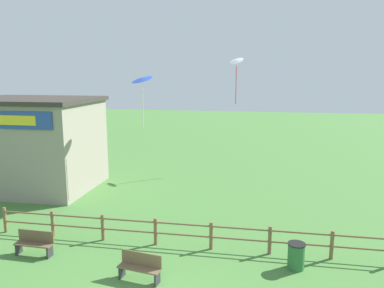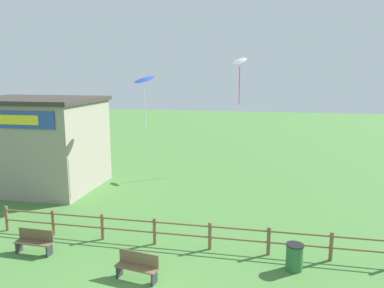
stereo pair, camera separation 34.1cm
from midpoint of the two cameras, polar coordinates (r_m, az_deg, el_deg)
name	(u,v)px [view 1 (the left image)]	position (r m, az deg, el deg)	size (l,w,h in m)	color
wooden_fence	(183,232)	(15.11, -2.06, -13.22)	(15.80, 0.14, 1.11)	brown
seaside_building	(33,143)	(24.08, -23.45, 0.10)	(7.30, 5.70, 5.37)	gray
park_bench_near_fence	(140,266)	(13.13, -8.70, -17.94)	(1.52, 0.65, 0.93)	brown
park_bench_by_building	(35,242)	(15.80, -23.44, -13.61)	(1.48, 0.44, 0.93)	brown
trash_bin	(296,256)	(14.09, 14.89, -16.16)	(0.63, 0.63, 0.94)	#2D6B38
kite_blue_delta	(142,80)	(20.57, -8.10, 9.61)	(1.60, 1.59, 2.87)	blue
kite_white_delta	(236,63)	(26.27, 6.41, 12.24)	(1.32, 1.31, 3.21)	white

